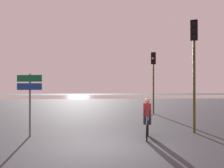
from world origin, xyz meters
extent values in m
plane|color=#333338|center=(0.00, 0.00, 0.00)|extent=(120.00, 120.00, 0.00)
cube|color=gray|center=(0.00, 39.80, 0.00)|extent=(80.00, 16.00, 0.01)
cylinder|color=#4C4719|center=(3.99, 9.97, 1.86)|extent=(0.12, 0.12, 3.73)
cube|color=black|center=(3.99, 9.97, 4.18)|extent=(0.40, 0.36, 0.90)
cylinder|color=black|center=(3.92, 9.85, 4.47)|extent=(0.18, 0.12, 0.19)
cube|color=black|center=(3.91, 9.83, 4.58)|extent=(0.22, 0.20, 0.02)
cylinder|color=orange|center=(3.92, 9.85, 4.18)|extent=(0.18, 0.12, 0.19)
cube|color=black|center=(3.91, 9.83, 4.29)|extent=(0.22, 0.20, 0.02)
cylinder|color=black|center=(3.92, 9.85, 3.89)|extent=(0.18, 0.12, 0.19)
cube|color=black|center=(3.91, 9.83, 4.00)|extent=(0.22, 0.20, 0.02)
cylinder|color=#4C4719|center=(4.00, 2.33, 2.07)|extent=(0.12, 0.12, 4.14)
cube|color=black|center=(4.00, 2.33, 4.59)|extent=(0.39, 0.34, 0.90)
cylinder|color=black|center=(3.95, 2.20, 4.88)|extent=(0.19, 0.10, 0.19)
cube|color=black|center=(3.94, 2.18, 4.99)|extent=(0.22, 0.18, 0.02)
cylinder|color=black|center=(3.95, 2.20, 4.59)|extent=(0.19, 0.10, 0.19)
cube|color=black|center=(3.94, 2.18, 4.70)|extent=(0.22, 0.18, 0.02)
cylinder|color=black|center=(3.95, 2.20, 4.30)|extent=(0.19, 0.10, 0.19)
cube|color=black|center=(3.94, 2.18, 4.41)|extent=(0.22, 0.18, 0.02)
cylinder|color=slate|center=(-3.13, 2.05, 1.30)|extent=(0.08, 0.08, 2.60)
cube|color=#116038|center=(-3.15, 2.00, 2.41)|extent=(1.08, 0.29, 0.28)
cube|color=navy|center=(-3.15, 2.00, 2.07)|extent=(1.08, 0.29, 0.28)
cylinder|color=black|center=(1.78, 1.78, 0.33)|extent=(0.20, 0.65, 0.66)
cylinder|color=black|center=(1.52, 0.76, 0.33)|extent=(0.20, 0.65, 0.66)
cylinder|color=navy|center=(1.65, 1.27, 0.83)|extent=(0.25, 0.82, 0.04)
cylinder|color=navy|center=(1.61, 1.13, 0.61)|extent=(0.04, 0.04, 0.55)
cylinder|color=navy|center=(1.77, 1.73, 0.88)|extent=(0.45, 0.14, 0.03)
cylinder|color=black|center=(1.71, 1.10, 0.88)|extent=(0.11, 0.11, 0.60)
cylinder|color=black|center=(1.51, 1.15, 0.88)|extent=(0.11, 0.11, 0.60)
cube|color=maroon|center=(1.62, 1.17, 1.15)|extent=(0.34, 0.27, 0.54)
sphere|color=tan|center=(1.63, 1.20, 1.52)|extent=(0.20, 0.20, 0.20)
camera|label=1|loc=(-0.47, -8.53, 2.10)|focal=40.00mm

